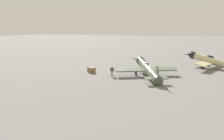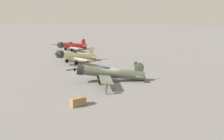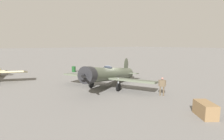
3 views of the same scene
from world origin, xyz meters
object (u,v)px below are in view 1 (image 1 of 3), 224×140
Objects in this scene: equipment_crate at (91,70)px; ground_crew_mechanic at (112,70)px; airplane_foreground at (147,69)px; airplane_mid_apron at (212,61)px.

ground_crew_mechanic is at bearing -16.55° from equipment_crate.
airplane_foreground is 10.36m from equipment_crate.
ground_crew_mechanic is 4.95m from equipment_crate.
airplane_foreground reaches higher than ground_crew_mechanic.
airplane_foreground is 5.94× the size of ground_crew_mechanic.
equipment_crate is (-21.12, -12.58, -1.04)m from airplane_mid_apron.
ground_crew_mechanic is (-5.59, -1.96, -0.35)m from airplane_foreground.
airplane_foreground is 5.44× the size of equipment_crate.
equipment_crate is (-10.30, -0.56, -0.92)m from airplane_foreground.
airplane_foreground is 0.94× the size of airplane_mid_apron.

